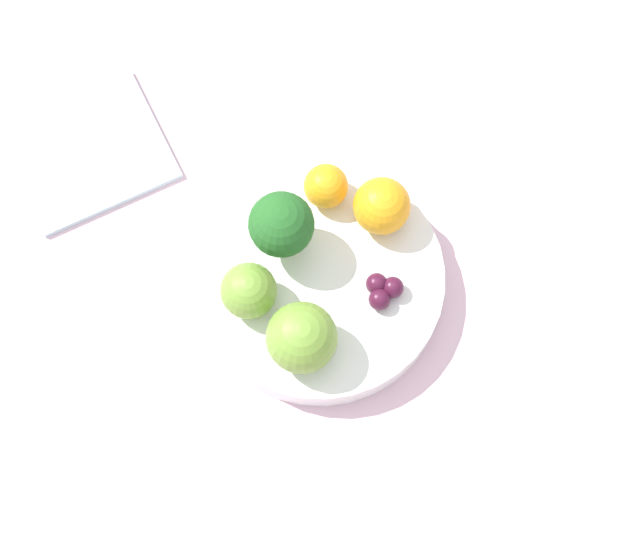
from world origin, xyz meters
name	(u,v)px	position (x,y,z in m)	size (l,w,h in m)	color
ground_plane	(320,294)	(0.00, 0.00, 0.00)	(6.00, 6.00, 0.00)	gray
table_surface	(320,291)	(0.00, 0.00, 0.01)	(1.20, 1.20, 0.02)	silver
bowl	(320,281)	(0.00, 0.00, 0.04)	(0.21, 0.21, 0.03)	white
broccoli	(281,225)	(0.04, 0.01, 0.09)	(0.05, 0.05, 0.07)	#8CB76B
apple_red	(249,291)	(0.02, 0.06, 0.08)	(0.05, 0.05, 0.05)	olive
apple_green	(302,338)	(-0.04, 0.05, 0.08)	(0.06, 0.06, 0.06)	olive
orange_front	(326,186)	(0.06, -0.05, 0.07)	(0.04, 0.04, 0.04)	orange
orange_back	(382,206)	(0.01, -0.07, 0.08)	(0.05, 0.05, 0.05)	orange
grape_cluster	(383,290)	(-0.04, -0.03, 0.06)	(0.03, 0.03, 0.02)	#47142D
napkin	(89,151)	(0.23, 0.09, 0.02)	(0.14, 0.15, 0.01)	silver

